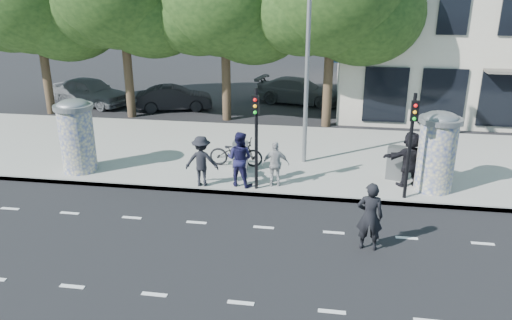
% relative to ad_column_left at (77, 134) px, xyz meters
% --- Properties ---
extents(ground, '(120.00, 120.00, 0.00)m').
position_rel_ad_column_left_xyz_m(ground, '(7.20, -4.50, -1.54)').
color(ground, black).
rests_on(ground, ground).
extents(sidewalk, '(40.00, 8.00, 0.15)m').
position_rel_ad_column_left_xyz_m(sidewalk, '(7.20, 3.00, -1.46)').
color(sidewalk, gray).
rests_on(sidewalk, ground).
extents(curb, '(40.00, 0.10, 0.16)m').
position_rel_ad_column_left_xyz_m(curb, '(7.20, -0.95, -1.46)').
color(curb, slate).
rests_on(curb, ground).
extents(lane_dash_near, '(32.00, 0.12, 0.01)m').
position_rel_ad_column_left_xyz_m(lane_dash_near, '(7.20, -6.70, -1.53)').
color(lane_dash_near, silver).
rests_on(lane_dash_near, ground).
extents(lane_dash_far, '(32.00, 0.12, 0.01)m').
position_rel_ad_column_left_xyz_m(lane_dash_far, '(7.20, -3.10, -1.53)').
color(lane_dash_far, silver).
rests_on(lane_dash_far, ground).
extents(ad_column_left, '(1.36, 1.36, 2.65)m').
position_rel_ad_column_left_xyz_m(ad_column_left, '(0.00, 0.00, 0.00)').
color(ad_column_left, beige).
rests_on(ad_column_left, sidewalk).
extents(ad_column_right, '(1.36, 1.36, 2.65)m').
position_rel_ad_column_left_xyz_m(ad_column_right, '(12.40, 0.20, 0.00)').
color(ad_column_right, beige).
rests_on(ad_column_right, sidewalk).
extents(traffic_pole_near, '(0.22, 0.31, 3.40)m').
position_rel_ad_column_left_xyz_m(traffic_pole_near, '(6.60, -0.71, 0.69)').
color(traffic_pole_near, black).
rests_on(traffic_pole_near, sidewalk).
extents(traffic_pole_far, '(0.22, 0.31, 3.40)m').
position_rel_ad_column_left_xyz_m(traffic_pole_far, '(11.40, -0.71, 0.69)').
color(traffic_pole_far, black).
rests_on(traffic_pole_far, sidewalk).
extents(street_lamp, '(0.25, 0.93, 8.00)m').
position_rel_ad_column_left_xyz_m(street_lamp, '(8.00, 2.13, 3.26)').
color(street_lamp, slate).
rests_on(street_lamp, sidewalk).
extents(ped_c, '(1.06, 0.92, 1.88)m').
position_rel_ad_column_left_xyz_m(ped_c, '(6.00, -0.44, -0.45)').
color(ped_c, '#19183D').
rests_on(ped_c, sidewalk).
extents(ped_d, '(1.16, 0.72, 1.73)m').
position_rel_ad_column_left_xyz_m(ped_d, '(4.75, -0.65, -0.52)').
color(ped_d, black).
rests_on(ped_d, sidewalk).
extents(ped_e, '(0.97, 0.63, 1.55)m').
position_rel_ad_column_left_xyz_m(ped_e, '(7.20, -0.32, -0.61)').
color(ped_e, '#A5A6A9').
rests_on(ped_e, sidewalk).
extents(ped_f, '(1.87, 1.17, 1.90)m').
position_rel_ad_column_left_xyz_m(ped_f, '(11.62, 0.41, -0.44)').
color(ped_f, black).
rests_on(ped_f, sidewalk).
extents(man_road, '(0.71, 0.49, 1.88)m').
position_rel_ad_column_left_xyz_m(man_road, '(10.09, -3.82, -0.60)').
color(man_road, black).
rests_on(man_road, ground).
extents(bicycle, '(0.73, 2.01, 1.05)m').
position_rel_ad_column_left_xyz_m(bicycle, '(5.52, 1.34, -0.86)').
color(bicycle, black).
rests_on(bicycle, sidewalk).
extents(cabinet_left, '(0.54, 0.41, 1.09)m').
position_rel_ad_column_left_xyz_m(cabinet_left, '(5.77, 0.90, -0.84)').
color(cabinet_left, slate).
rests_on(cabinet_left, sidewalk).
extents(cabinet_right, '(0.65, 0.53, 1.18)m').
position_rel_ad_column_left_xyz_m(cabinet_right, '(11.24, 0.96, -0.80)').
color(cabinet_right, slate).
rests_on(cabinet_right, sidewalk).
extents(car_left, '(3.30, 4.99, 1.58)m').
position_rel_ad_column_left_xyz_m(car_left, '(-4.49, 9.99, -0.75)').
color(car_left, slate).
rests_on(car_left, ground).
extents(car_mid, '(2.47, 4.26, 1.33)m').
position_rel_ad_column_left_xyz_m(car_mid, '(0.48, 9.68, -0.87)').
color(car_mid, black).
rests_on(car_mid, ground).
extents(car_right, '(3.00, 5.23, 1.43)m').
position_rel_ad_column_left_xyz_m(car_right, '(7.04, 12.36, -0.82)').
color(car_right, '#4C4F52').
rests_on(car_right, ground).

